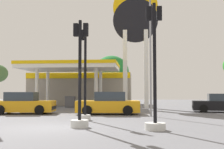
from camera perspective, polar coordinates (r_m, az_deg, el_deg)
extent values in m
plane|color=slate|center=(12.32, -12.13, -10.62)|extent=(90.00, 90.00, 0.00)
cube|color=gray|center=(33.26, -6.23, -3.03)|extent=(11.66, 5.05, 3.68)
cube|color=#EAB70C|center=(30.79, -7.16, -0.21)|extent=(11.66, 0.12, 0.60)
cube|color=white|center=(27.80, -8.53, 1.32)|extent=(9.36, 5.73, 0.35)
cube|color=#EAB70C|center=(27.83, -8.52, 1.98)|extent=(9.46, 5.83, 0.30)
cylinder|color=silver|center=(27.02, -15.17, -2.77)|extent=(0.32, 0.32, 3.71)
cylinder|color=silver|center=(25.61, -3.30, -2.85)|extent=(0.32, 0.32, 3.71)
cylinder|color=silver|center=(30.00, -13.07, -2.87)|extent=(0.32, 0.32, 3.71)
cylinder|color=silver|center=(28.73, -2.36, -2.93)|extent=(0.32, 0.32, 3.71)
cube|color=#4C4C51|center=(27.72, -8.59, -5.57)|extent=(0.90, 0.60, 1.10)
cube|color=white|center=(26.86, 2.72, 1.18)|extent=(0.40, 0.56, 7.52)
cube|color=white|center=(26.85, 7.02, 1.21)|extent=(0.40, 0.56, 7.52)
cylinder|color=black|center=(27.64, 4.81, 11.03)|extent=(4.36, 0.22, 4.36)
cylinder|color=#F2B20C|center=(28.02, 4.80, 13.61)|extent=(4.36, 0.22, 4.36)
cube|color=white|center=(27.87, 4.81, 12.30)|extent=(4.01, 0.08, 0.78)
cylinder|color=black|center=(21.75, 18.28, -6.65)|extent=(0.62, 0.28, 0.59)
cylinder|color=black|center=(23.34, 17.92, -6.44)|extent=(0.62, 0.28, 0.59)
cube|color=black|center=(22.67, 21.14, -5.97)|extent=(4.08, 2.14, 0.70)
cube|color=#2D3842|center=(22.67, 21.45, -4.41)|extent=(2.03, 1.68, 0.59)
cube|color=black|center=(22.49, 16.29, -6.34)|extent=(0.32, 1.55, 0.22)
cylinder|color=black|center=(18.36, -5.12, -7.32)|extent=(0.67, 0.27, 0.65)
cylinder|color=black|center=(20.09, -4.58, -7.00)|extent=(0.67, 0.27, 0.65)
cylinder|color=black|center=(18.26, 3.24, -7.35)|extent=(0.67, 0.27, 0.65)
cylinder|color=black|center=(20.01, 3.05, -7.02)|extent=(0.67, 0.27, 0.65)
cube|color=orange|center=(19.12, -0.86, -6.55)|extent=(4.39, 2.10, 0.77)
cube|color=#2D3842|center=(19.09, -0.40, -4.54)|extent=(2.15, 1.73, 0.65)
cube|color=black|center=(19.31, -7.13, -6.82)|extent=(0.25, 1.71, 0.24)
cylinder|color=black|center=(21.04, -13.54, -6.77)|extent=(0.66, 0.29, 0.64)
cylinder|color=black|center=(19.36, -14.64, -7.04)|extent=(0.66, 0.29, 0.64)
cylinder|color=black|center=(21.74, -20.33, -6.54)|extent=(0.66, 0.29, 0.64)
cylinder|color=black|center=(20.12, -21.95, -6.76)|extent=(0.66, 0.29, 0.64)
cube|color=orange|center=(20.51, -17.64, -6.20)|extent=(4.39, 2.23, 0.76)
cube|color=#2D3842|center=(20.53, -18.01, -4.34)|extent=(2.17, 1.78, 0.64)
cube|color=black|center=(20.04, -11.93, -6.67)|extent=(0.31, 1.68, 0.24)
cylinder|color=silver|center=(15.27, -5.57, -8.76)|extent=(0.61, 0.61, 0.29)
cylinder|color=black|center=(15.25, -5.51, 0.79)|extent=(0.14, 0.14, 4.79)
cube|color=black|center=(15.73, -6.15, 8.06)|extent=(0.21, 0.20, 0.57)
sphere|color=red|center=(15.88, -6.06, 8.61)|extent=(0.15, 0.15, 0.15)
sphere|color=#D89E0C|center=(15.85, -6.06, 7.97)|extent=(0.15, 0.15, 0.15)
sphere|color=green|center=(15.81, -6.07, 7.33)|extent=(0.15, 0.15, 0.15)
cylinder|color=silver|center=(11.39, 8.86, -10.49)|extent=(0.84, 0.84, 0.29)
cylinder|color=black|center=(11.37, 8.73, 2.52)|extent=(0.14, 0.14, 4.87)
cube|color=black|center=(11.91, 7.51, 12.28)|extent=(0.21, 0.20, 0.57)
sphere|color=red|center=(12.08, 7.48, 12.94)|extent=(0.15, 0.15, 0.15)
sphere|color=#D89E0C|center=(12.03, 7.48, 12.12)|extent=(0.15, 0.15, 0.15)
sphere|color=green|center=(11.98, 7.49, 11.29)|extent=(0.15, 0.15, 0.15)
cube|color=black|center=(11.94, 9.67, 12.26)|extent=(0.21, 0.20, 0.57)
sphere|color=red|center=(12.10, 9.61, 12.93)|extent=(0.15, 0.15, 0.15)
sphere|color=#D89E0C|center=(12.05, 9.62, 12.11)|extent=(0.15, 0.15, 0.15)
sphere|color=green|center=(12.01, 9.63, 11.28)|extent=(0.15, 0.15, 0.15)
cylinder|color=silver|center=(12.16, -6.69, -10.00)|extent=(0.77, 0.77, 0.32)
cylinder|color=black|center=(12.12, -6.61, 1.00)|extent=(0.14, 0.14, 4.33)
cube|color=black|center=(12.59, -7.39, 9.04)|extent=(0.21, 0.20, 0.57)
sphere|color=red|center=(12.75, -7.26, 9.71)|extent=(0.15, 0.15, 0.15)
sphere|color=#D89E0C|center=(12.71, -7.27, 8.92)|extent=(0.15, 0.15, 0.15)
sphere|color=green|center=(12.67, -7.27, 8.13)|extent=(0.15, 0.15, 0.15)
cube|color=black|center=(12.50, -5.40, 9.12)|extent=(0.21, 0.20, 0.57)
sphere|color=red|center=(12.66, -5.29, 9.79)|extent=(0.15, 0.15, 0.15)
sphere|color=#D89E0C|center=(12.62, -5.29, 8.99)|extent=(0.15, 0.15, 0.15)
sphere|color=green|center=(12.58, -5.30, 8.19)|extent=(0.15, 0.15, 0.15)
cylinder|color=brown|center=(37.89, -0.10, -4.01)|extent=(0.26, 0.26, 2.50)
ellipsoid|color=#207532|center=(37.99, -0.10, 0.56)|extent=(4.73, 4.73, 4.41)
cylinder|color=gray|center=(17.75, 7.91, 3.47)|extent=(0.12, 0.12, 7.39)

